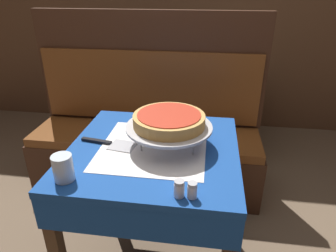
{
  "coord_description": "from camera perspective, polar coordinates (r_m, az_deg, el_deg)",
  "views": [
    {
      "loc": [
        0.23,
        -1.13,
        1.39
      ],
      "look_at": [
        0.07,
        -0.01,
        0.85
      ],
      "focal_mm": 32.0,
      "sensor_mm": 36.0,
      "label": 1
    }
  ],
  "objects": [
    {
      "name": "back_wall_panel",
      "position": [
        3.04,
        4.17,
        22.04
      ],
      "size": [
        6.0,
        0.04,
        2.4
      ],
      "primitive_type": "cube",
      "color": "brown",
      "rests_on": "ground_plane"
    },
    {
      "name": "pizza_pan_stand",
      "position": [
        1.3,
        0.19,
        -0.29
      ],
      "size": [
        0.38,
        0.38,
        0.1
      ],
      "color": "#ADADB2",
      "rests_on": "dining_table_front"
    },
    {
      "name": "dining_table_front",
      "position": [
        1.38,
        -2.73,
        -7.86
      ],
      "size": [
        0.74,
        0.74,
        0.73
      ],
      "color": "#194799",
      "rests_on": "ground_plane"
    },
    {
      "name": "booth_bench",
      "position": [
        2.18,
        -4.0,
        -2.75
      ],
      "size": [
        1.61,
        0.47,
        1.23
      ],
      "color": "#3D2316",
      "rests_on": "ground_plane"
    },
    {
      "name": "pepper_shaker",
      "position": [
        1.03,
        4.64,
        -12.1
      ],
      "size": [
        0.03,
        0.03,
        0.06
      ],
      "color": "silver",
      "rests_on": "dining_table_front"
    },
    {
      "name": "condiment_caddy",
      "position": [
        2.65,
        7.84,
        11.71
      ],
      "size": [
        0.14,
        0.14,
        0.15
      ],
      "color": "black",
      "rests_on": "dining_table_rear"
    },
    {
      "name": "dining_table_rear",
      "position": [
        2.71,
        9.63,
        8.77
      ],
      "size": [
        0.65,
        0.65,
        0.73
      ],
      "color": "#1E6B33",
      "rests_on": "ground_plane"
    },
    {
      "name": "deep_dish_pizza",
      "position": [
        1.28,
        0.19,
        1.19
      ],
      "size": [
        0.31,
        0.31,
        0.05
      ],
      "color": "tan",
      "rests_on": "pizza_pan_stand"
    },
    {
      "name": "water_glass_near",
      "position": [
        1.16,
        -19.36,
        -7.54
      ],
      "size": [
        0.07,
        0.07,
        0.1
      ],
      "color": "silver",
      "rests_on": "dining_table_front"
    },
    {
      "name": "salt_shaker",
      "position": [
        1.03,
        2.14,
        -11.84
      ],
      "size": [
        0.04,
        0.04,
        0.06
      ],
      "color": "silver",
      "rests_on": "dining_table_front"
    },
    {
      "name": "pizza_server",
      "position": [
        1.37,
        -10.86,
        -3.31
      ],
      "size": [
        0.27,
        0.11,
        0.01
      ],
      "color": "#BCBCC1",
      "rests_on": "dining_table_front"
    }
  ]
}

